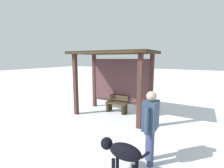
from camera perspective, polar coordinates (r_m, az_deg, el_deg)
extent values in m
plane|color=silver|center=(6.59, 0.24, -11.02)|extent=(60.00, 60.00, 0.00)
cube|color=#422721|center=(6.56, -12.95, -0.30)|extent=(0.14, 0.14, 2.45)
cube|color=#422721|center=(5.14, 9.92, -2.79)|extent=(0.14, 0.14, 2.45)
cube|color=#422721|center=(7.54, -6.33, 1.09)|extent=(0.14, 0.14, 2.45)
cube|color=#422721|center=(6.34, 13.90, -0.66)|extent=(0.14, 0.14, 2.45)
cube|color=black|center=(6.19, 0.25, 11.21)|extent=(3.23, 1.80, 0.10)
cube|color=#543335|center=(6.81, 2.92, 1.50)|extent=(2.57, 0.08, 1.78)
cube|color=#422721|center=(6.99, 2.78, -6.28)|extent=(2.57, 0.06, 0.08)
cube|color=#43321F|center=(6.75, 1.68, -6.86)|extent=(0.94, 0.38, 0.05)
cube|color=#43321F|center=(6.84, 2.37, -4.87)|extent=(0.89, 0.04, 0.20)
cube|color=black|center=(6.66, 4.50, -9.08)|extent=(0.12, 0.32, 0.39)
cube|color=black|center=(6.99, -1.01, -8.17)|extent=(0.12, 0.32, 0.39)
cube|color=#304159|center=(3.50, 13.74, -10.90)|extent=(0.26, 0.42, 0.62)
sphere|color=tan|center=(3.38, 14.01, -4.28)|extent=(0.21, 0.21, 0.21)
cylinder|color=#394067|center=(3.89, 12.97, -20.12)|extent=(0.14, 0.14, 0.78)
cylinder|color=#394067|center=(3.71, 13.67, -21.68)|extent=(0.14, 0.14, 0.78)
cylinder|color=#304159|center=(3.75, 14.89, -10.11)|extent=(0.09, 0.09, 0.56)
cylinder|color=#304159|center=(3.28, 12.38, -12.82)|extent=(0.09, 0.09, 0.56)
ellipsoid|color=black|center=(3.25, 4.75, -23.11)|extent=(0.65, 0.31, 0.32)
sphere|color=black|center=(3.37, -1.92, -20.55)|extent=(0.24, 0.24, 0.24)
cylinder|color=black|center=(3.12, 11.77, -23.74)|extent=(0.17, 0.06, 0.18)
cylinder|color=black|center=(3.59, 1.94, -26.43)|extent=(0.07, 0.07, 0.38)
cylinder|color=black|center=(3.46, 0.48, -27.96)|extent=(0.07, 0.07, 0.38)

